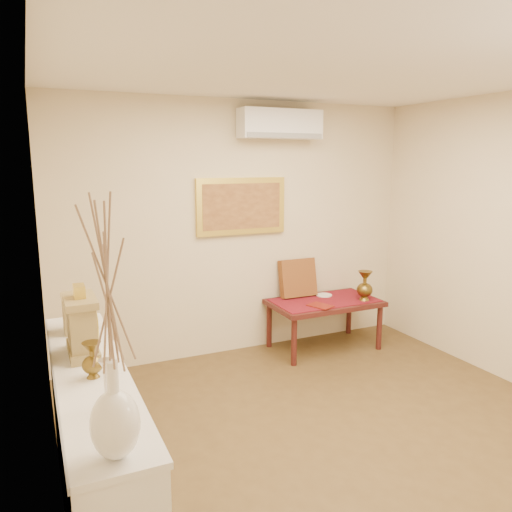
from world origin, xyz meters
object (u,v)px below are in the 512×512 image
brass_urn_tall (365,282)px  low_table (324,306)px  display_ledge (95,451)px  wooden_chest (76,313)px  mantel_clock (82,325)px  white_vase (110,334)px

brass_urn_tall → low_table: (-0.40, 0.18, -0.27)m
display_ledge → low_table: size_ratio=1.68×
brass_urn_tall → wooden_chest: size_ratio=1.64×
wooden_chest → low_table: (2.68, 1.21, -0.62)m
brass_urn_tall → low_table: size_ratio=0.33×
brass_urn_tall → mantel_clock: size_ratio=0.98×
brass_urn_tall → low_table: 0.52m
white_vase → brass_urn_tall: (3.07, 2.59, -0.71)m
low_table → brass_urn_tall: bearing=-24.4°
mantel_clock → low_table: 3.22m
white_vase → wooden_chest: 1.60m
brass_urn_tall → low_table: brass_urn_tall is taller
display_ledge → brass_urn_tall: bearing=28.9°
display_ledge → wooden_chest: size_ratio=8.28×
white_vase → mantel_clock: size_ratio=2.37×
brass_urn_tall → wooden_chest: wooden_chest is taller
white_vase → brass_urn_tall: 4.08m
brass_urn_tall → wooden_chest: bearing=-161.5°
display_ledge → wooden_chest: bearing=90.4°
wooden_chest → mantel_clock: bearing=-90.1°
display_ledge → mantel_clock: mantel_clock is taller
white_vase → display_ledge: bearing=90.0°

